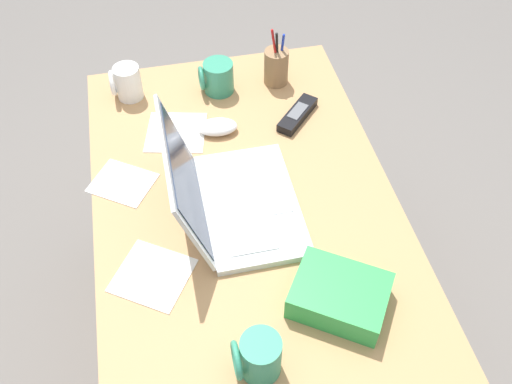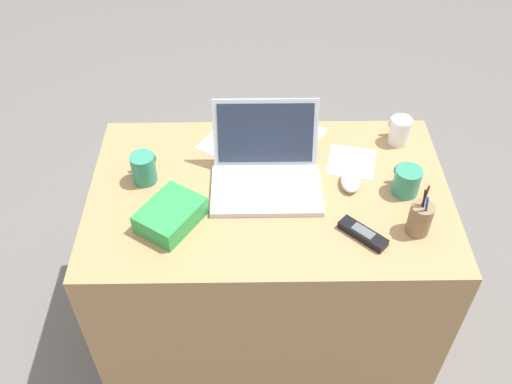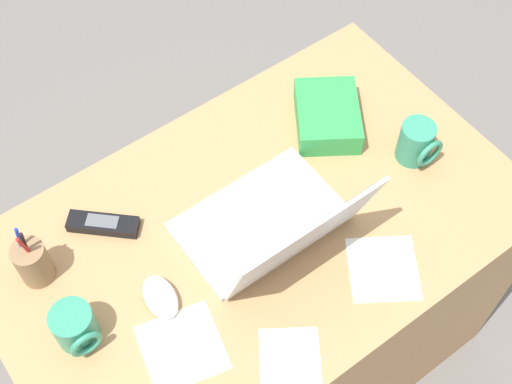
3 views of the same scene
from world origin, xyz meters
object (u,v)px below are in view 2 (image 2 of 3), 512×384
at_px(coffee_mug_white, 400,130).
at_px(coffee_mug_spare, 407,180).
at_px(cordless_phone, 363,234).
at_px(computer_mouse, 350,181).
at_px(coffee_mug_tall, 144,168).
at_px(laptop, 266,170).
at_px(pen_holder, 420,218).
at_px(snack_bag, 171,215).

height_order(coffee_mug_white, coffee_mug_spare, coffee_mug_white).
bearing_deg(coffee_mug_spare, cordless_phone, -130.28).
xyz_separation_m(computer_mouse, coffee_mug_tall, (-0.66, 0.04, 0.03)).
xyz_separation_m(coffee_mug_tall, cordless_phone, (0.66, -0.25, -0.04)).
xyz_separation_m(laptop, coffee_mug_spare, (0.44, -0.05, -0.00)).
height_order(coffee_mug_tall, cordless_phone, coffee_mug_tall).
bearing_deg(coffee_mug_spare, computer_mouse, 170.12).
bearing_deg(laptop, coffee_mug_spare, -6.15).
bearing_deg(pen_holder, computer_mouse, 130.81).
xyz_separation_m(computer_mouse, pen_holder, (0.17, -0.20, 0.04)).
relative_size(computer_mouse, cordless_phone, 0.73).
bearing_deg(coffee_mug_spare, coffee_mug_tall, 175.54).
height_order(computer_mouse, coffee_mug_tall, coffee_mug_tall).
xyz_separation_m(coffee_mug_tall, snack_bag, (0.10, -0.19, -0.02)).
xyz_separation_m(computer_mouse, snack_bag, (-0.56, -0.15, 0.01)).
xyz_separation_m(computer_mouse, coffee_mug_spare, (0.17, -0.03, 0.03)).
distance_m(laptop, coffee_mug_white, 0.50).
relative_size(computer_mouse, coffee_mug_white, 1.07).
xyz_separation_m(coffee_mug_white, pen_holder, (-0.02, -0.42, 0.00)).
relative_size(coffee_mug_white, cordless_phone, 0.68).
relative_size(laptop, coffee_mug_tall, 3.43).
bearing_deg(snack_bag, coffee_mug_tall, 117.98).
bearing_deg(coffee_mug_white, laptop, -156.63).
height_order(coffee_mug_tall, pen_holder, pen_holder).
relative_size(coffee_mug_white, snack_bag, 0.52).
distance_m(computer_mouse, pen_holder, 0.26).
bearing_deg(computer_mouse, pen_holder, -43.04).
height_order(coffee_mug_tall, coffee_mug_spare, coffee_mug_tall).
bearing_deg(coffee_mug_white, computer_mouse, -131.68).
xyz_separation_m(coffee_mug_spare, pen_holder, (0.00, -0.17, 0.01)).
relative_size(coffee_mug_white, coffee_mug_spare, 1.01).
relative_size(computer_mouse, coffee_mug_spare, 1.08).
bearing_deg(cordless_phone, coffee_mug_spare, 49.72).
height_order(coffee_mug_white, coffee_mug_tall, coffee_mug_tall).
xyz_separation_m(coffee_mug_spare, cordless_phone, (-0.16, -0.19, -0.03)).
distance_m(coffee_mug_white, pen_holder, 0.42).
xyz_separation_m(coffee_mug_white, cordless_phone, (-0.19, -0.44, -0.04)).
relative_size(laptop, computer_mouse, 3.34).
distance_m(laptop, cordless_phone, 0.37).
bearing_deg(coffee_mug_white, coffee_mug_tall, -167.88).
bearing_deg(coffee_mug_tall, computer_mouse, -3.06).
bearing_deg(coffee_mug_tall, coffee_mug_spare, -4.46).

